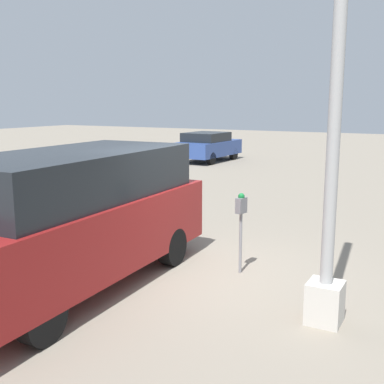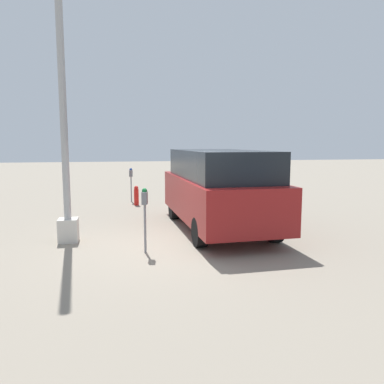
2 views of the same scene
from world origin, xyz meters
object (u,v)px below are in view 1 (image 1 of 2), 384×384
Objects in this scene: parked_van at (71,215)px; car_distant at (208,146)px; parking_meter_near at (241,214)px; lamp_post at (333,154)px.

parked_van is 16.53m from car_distant.
lamp_post reaches higher than parking_meter_near.
parking_meter_near is at bearing -149.11° from car_distant.
parking_meter_near is 0.35× the size of car_distant.
parking_meter_near is 0.26× the size of parked_van.
lamp_post is (1.22, 1.70, 1.20)m from parking_meter_near.
parked_van is (1.79, -2.06, 0.13)m from parking_meter_near.
parking_meter_near is 2.41m from lamp_post.
parking_meter_near is 2.73m from parked_van.
car_distant is (-15.59, -5.48, -0.39)m from parked_van.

